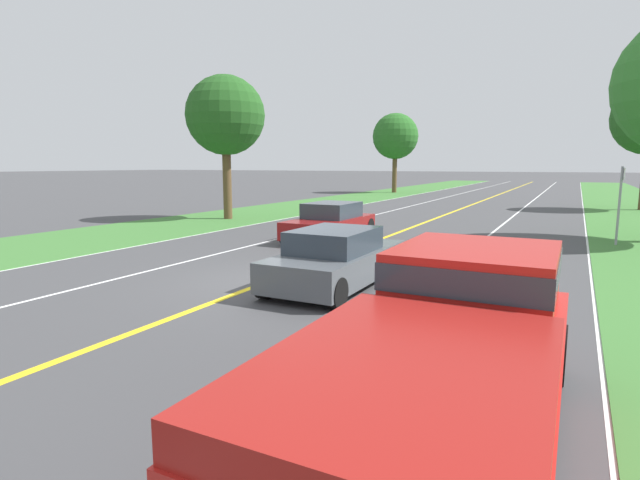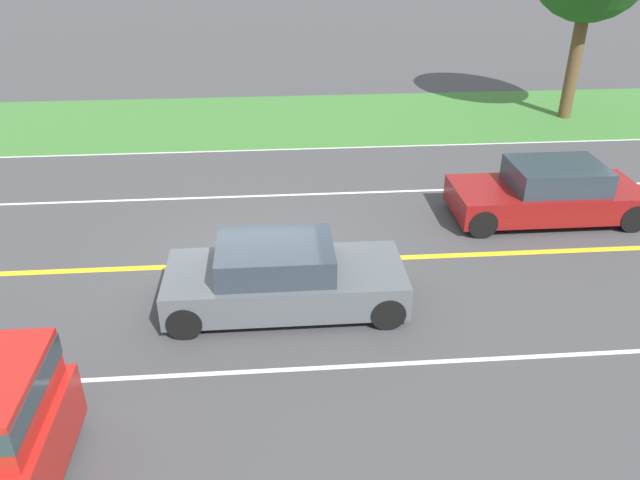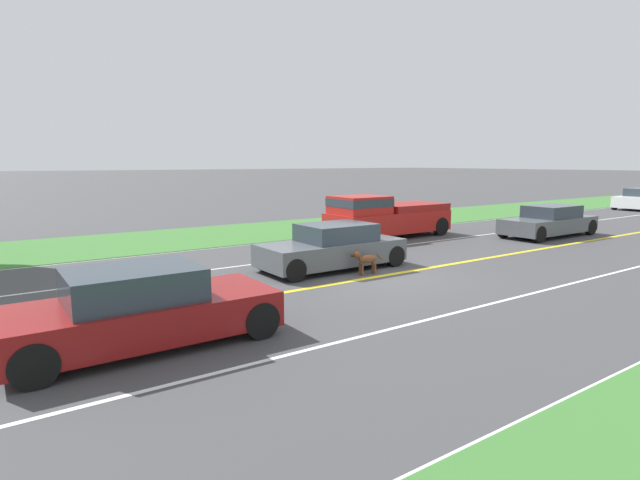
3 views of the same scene
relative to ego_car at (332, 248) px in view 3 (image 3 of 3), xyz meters
name	(u,v)px [view 3 (image 3 of 3)]	position (x,y,z in m)	size (l,w,h in m)	color
ground_plane	(379,276)	(-1.63, -0.45, -0.63)	(400.00, 400.00, 0.00)	#424244
centre_divider_line	(379,276)	(-1.63, -0.45, -0.63)	(0.18, 160.00, 0.01)	yellow
lane_edge_line_right	(262,243)	(5.37, -0.45, -0.63)	(0.14, 160.00, 0.01)	white
lane_dash_same_dir	(311,257)	(1.87, -0.45, -0.63)	(0.10, 160.00, 0.01)	white
lane_dash_oncoming	(484,306)	(-5.13, -0.45, -0.63)	(0.10, 160.00, 0.01)	white
grass_verge_right	(230,234)	(8.37, -0.45, -0.61)	(6.00, 160.00, 0.03)	#3D7533
ego_car	(332,248)	(0.00, 0.00, 0.00)	(1.88, 4.43, 1.35)	#51565B
dog	(365,259)	(-1.22, -0.26, -0.18)	(0.30, 1.06, 0.72)	brown
pickup_truck	(384,216)	(3.82, -5.45, 0.29)	(2.12, 5.49, 1.81)	red
car_trailing_near	(549,222)	(0.08, -11.57, 0.00)	(1.84, 4.78, 1.32)	#51565B
oncoming_car	(143,309)	(-3.30, 6.45, 0.02)	(1.93, 4.46, 1.39)	maroon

